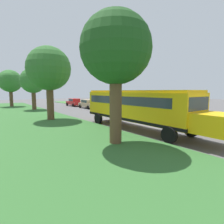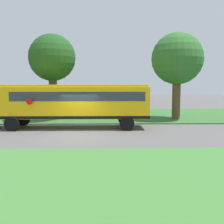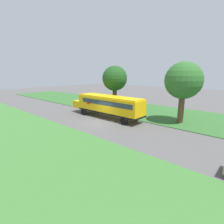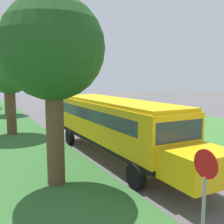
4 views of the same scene
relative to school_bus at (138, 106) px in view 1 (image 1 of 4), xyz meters
The scene contains 10 objects.
ground_plane 3.20m from the school_bus, 16.31° to the left, with size 120.00×120.00×0.00m, color #565454.
grass_verge 7.81m from the school_bus, behind, with size 12.00×80.00×0.08m, color #33662D.
grass_far_side 11.63m from the school_bus, ahead, with size 10.00×80.00×0.07m, color #3D7533.
school_bus is the anchor object (origin of this frame).
car_tan_nearest 18.46m from the school_bus, 73.43° to the left, with size 2.02×4.40×1.56m.
car_red_middle 24.15m from the school_bus, 77.42° to the left, with size 2.02×4.40×1.56m.
oak_tree_beside_bus 5.62m from the school_bus, 149.96° to the right, with size 4.01×4.01×7.46m.
oak_tree_roadside_mid 10.37m from the school_bus, 115.63° to the left, with size 4.54×4.54×7.70m.
oak_tree_far_end 20.91m from the school_bus, 99.05° to the left, with size 4.01×4.01×6.77m.
oak_tree_across_road 29.96m from the school_bus, 100.50° to the left, with size 4.33×4.45×7.21m.
Camera 1 is at (-12.51, -10.72, 3.10)m, focal length 28.00 mm.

